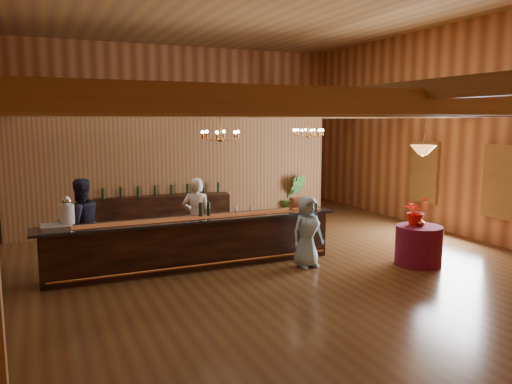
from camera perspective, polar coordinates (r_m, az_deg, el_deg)
name	(u,v)px	position (r m, az deg, el deg)	size (l,w,h in m)	color
floor	(244,256)	(11.18, -1.42, -7.37)	(14.00, 14.00, 0.00)	#53381A
wall_back	(166,128)	(17.46, -10.19, 7.25)	(12.00, 0.10, 5.50)	#BC7442
wall_right	(455,130)	(14.17, 21.81, 6.60)	(0.10, 14.00, 5.50)	#BC7442
beam_grid	(235,109)	(11.25, -2.46, 9.41)	(11.90, 13.90, 0.39)	olive
support_posts	(252,188)	(10.41, -0.41, 0.46)	(9.20, 10.20, 3.20)	olive
partition_wall	(179,173)	(14.02, -8.74, 2.16)	(9.00, 0.18, 3.10)	brown
window_right_front	(502,182)	(13.13, 26.33, 1.00)	(0.12, 1.05, 1.75)	white
window_right_back	(425,172)	(14.92, 18.71, 2.18)	(0.12, 1.05, 1.75)	white
backroom_boxes	(170,199)	(16.12, -9.77, -0.74)	(4.10, 0.60, 1.10)	#3C1B0F
tasting_bar	(194,243)	(10.32, -7.08, -5.76)	(6.16, 0.82, 1.04)	#3C1B0F
beverage_dispenser	(67,213)	(9.82, -20.78, -2.23)	(0.26, 0.26, 0.60)	silver
glass_rack_tray	(56,227)	(9.76, -21.94, -3.78)	(0.50, 0.50, 0.10)	gray
raffle_drum	(297,203)	(11.03, 4.68, -1.21)	(0.34, 0.24, 0.30)	#9F552C
bar_bottle_0	(200,210)	(10.35, -6.37, -2.00)	(0.07, 0.07, 0.30)	black
bar_bottle_1	(209,209)	(10.40, -5.45, -1.94)	(0.07, 0.07, 0.30)	black
backbar_shelf	(164,213)	(13.76, -10.47, -2.43)	(3.53, 0.55, 0.99)	#3C1B0F
round_table	(418,245)	(11.01, 18.08, -5.82)	(0.95, 0.95, 0.82)	maroon
chandelier_left	(221,135)	(10.24, -4.07, 6.56)	(0.80, 0.80, 0.64)	#A55F29
chandelier_right	(308,132)	(13.32, 5.99, 6.82)	(0.80, 0.80, 0.66)	#A55F29
pendant_lamp	(423,150)	(10.71, 18.55, 4.57)	(0.52, 0.52, 0.90)	#A55F29
bartender	(197,217)	(11.15, -6.79, -2.83)	(0.64, 0.42, 1.76)	white
staff_second	(81,224)	(10.71, -19.40, -3.45)	(0.90, 0.70, 1.85)	#212034
guest	(307,232)	(10.29, 5.89, -4.55)	(0.72, 0.47, 1.48)	#8CB6C6
floor_plant	(294,197)	(15.25, 4.34, -0.54)	(0.76, 0.61, 1.38)	#36772E
table_flowers	(416,211)	(10.96, 17.79, -2.09)	(0.53, 0.46, 0.59)	red
table_vase	(421,220)	(10.87, 18.34, -3.06)	(0.13, 0.13, 0.26)	#A55F29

